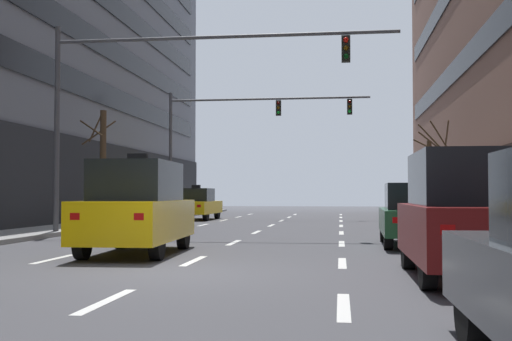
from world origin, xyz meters
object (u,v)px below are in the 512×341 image
object	(u,v)px
car_parked_1	(465,215)
traffic_signal_1	(238,125)
car_parked_2	(417,215)
traffic_signal_0	(159,84)
street_tree_1	(102,164)
taxi_driving_2	(137,208)
pedestrian_0	(443,202)
taxi_driving_0	(197,204)
street_tree_0	(431,173)

from	to	relation	value
car_parked_1	traffic_signal_1	xyz separation A→B (m)	(-7.67, 24.30, 4.19)
car_parked_2	traffic_signal_0	xyz separation A→B (m)	(-8.00, 3.00, 4.21)
car_parked_1	traffic_signal_1	bearing A→B (deg)	107.52
street_tree_1	taxi_driving_2	bearing A→B (deg)	-65.54
traffic_signal_1	pedestrian_0	world-z (taller)	traffic_signal_1
car_parked_2	pedestrian_0	distance (m)	11.43
car_parked_1	car_parked_2	world-z (taller)	car_parked_1
taxi_driving_0	street_tree_0	xyz separation A→B (m)	(11.82, -3.21, 1.53)
traffic_signal_0	pedestrian_0	world-z (taller)	traffic_signal_0
street_tree_1	pedestrian_0	bearing A→B (deg)	8.67
car_parked_2	street_tree_1	xyz separation A→B (m)	(-12.21, 8.94, 1.85)
traffic_signal_1	taxi_driving_0	bearing A→B (deg)	-142.51
traffic_signal_0	street_tree_0	distance (m)	14.43
traffic_signal_1	pedestrian_0	bearing A→B (deg)	-32.64
traffic_signal_0	street_tree_1	bearing A→B (deg)	125.30
taxi_driving_2	car_parked_1	world-z (taller)	taxi_driving_2
street_tree_1	pedestrian_0	distance (m)	14.89
taxi_driving_2	pedestrian_0	xyz separation A→B (m)	(9.12, 14.34, -0.02)
car_parked_1	traffic_signal_0	size ratio (longest dim) A/B	0.37
traffic_signal_1	street_tree_0	size ratio (longest dim) A/B	2.45
taxi_driving_0	street_tree_0	world-z (taller)	street_tree_0
taxi_driving_2	street_tree_0	size ratio (longest dim) A/B	0.98
taxi_driving_2	car_parked_2	distance (m)	7.42
traffic_signal_0	pedestrian_0	xyz separation A→B (m)	(10.43, 8.17, -3.99)
car_parked_1	traffic_signal_0	world-z (taller)	traffic_signal_0
traffic_signal_0	car_parked_2	bearing A→B (deg)	-20.53
pedestrian_0	car_parked_1	bearing A→B (deg)	-97.74
taxi_driving_0	car_parked_1	size ratio (longest dim) A/B	1.05
traffic_signal_0	street_tree_1	world-z (taller)	traffic_signal_0
car_parked_1	traffic_signal_0	xyz separation A→B (m)	(-8.00, 9.67, 4.00)
street_tree_1	traffic_signal_1	bearing A→B (deg)	62.47
taxi_driving_2	car_parked_1	xyz separation A→B (m)	(6.70, -3.49, -0.03)
traffic_signal_0	traffic_signal_1	world-z (taller)	traffic_signal_1
taxi_driving_2	street_tree_0	xyz separation A→B (m)	(8.84, 16.07, 1.29)
car_parked_2	street_tree_1	world-z (taller)	street_tree_1
traffic_signal_0	pedestrian_0	bearing A→B (deg)	38.08
street_tree_1	pedestrian_0	size ratio (longest dim) A/B	3.07
car_parked_2	street_tree_1	bearing A→B (deg)	143.80
taxi_driving_0	car_parked_2	size ratio (longest dim) A/B	1.00
traffic_signal_0	taxi_driving_2	bearing A→B (deg)	-78.07
car_parked_1	street_tree_0	bearing A→B (deg)	83.75
pedestrian_0	street_tree_1	bearing A→B (deg)	-171.33
taxi_driving_0	pedestrian_0	size ratio (longest dim) A/B	2.86
car_parked_2	street_tree_0	size ratio (longest dim) A/B	0.98
car_parked_1	car_parked_2	xyz separation A→B (m)	(-0.00, 6.67, -0.22)
street_tree_0	street_tree_1	size ratio (longest dim) A/B	0.95
car_parked_1	traffic_signal_1	world-z (taller)	traffic_signal_1
car_parked_1	car_parked_2	size ratio (longest dim) A/B	0.96
taxi_driving_0	street_tree_1	world-z (taller)	street_tree_1
car_parked_1	street_tree_1	world-z (taller)	street_tree_1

